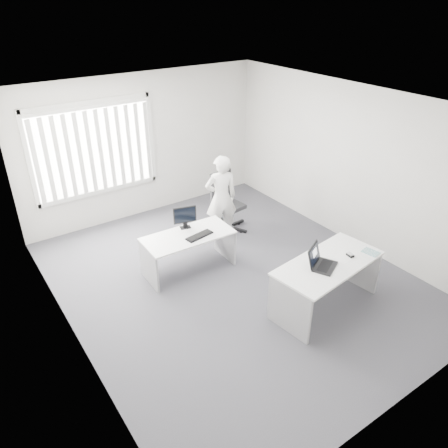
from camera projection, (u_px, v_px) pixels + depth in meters
ground at (233, 279)px, 7.05m from camera, size 6.00×6.00×0.00m
wall_back at (144, 146)px, 8.54m from camera, size 5.00×0.02×2.80m
wall_front at (415, 312)px, 4.21m from camera, size 5.00×0.02×2.80m
wall_left at (61, 253)px, 5.13m from camera, size 0.02×6.00×2.80m
wall_right at (349, 166)px, 7.62m from camera, size 0.02×6.00×2.80m
ceiling at (235, 104)px, 5.70m from camera, size 5.00×6.00×0.02m
window at (94, 149)px, 7.94m from camera, size 2.32×0.06×1.76m
blinds at (96, 152)px, 7.91m from camera, size 2.20×0.10×1.50m
desk_near at (327, 275)px, 6.22m from camera, size 1.75×0.99×0.76m
desk_far at (188, 245)px, 7.06m from camera, size 1.47×0.72×0.66m
office_chair at (227, 212)px, 8.37m from camera, size 0.72×0.72×1.13m
person at (221, 198)px, 7.87m from camera, size 0.67×0.54×1.60m
laptop at (326, 258)px, 5.93m from camera, size 0.49×0.48×0.30m
paper_sheet at (345, 256)px, 6.25m from camera, size 0.36×0.29×0.00m
mouse at (350, 255)px, 6.24m from camera, size 0.08×0.12×0.05m
booklet at (371, 252)px, 6.33m from camera, size 0.21×0.26×0.01m
keyboard at (199, 236)px, 6.93m from camera, size 0.49×0.23×0.02m
monitor at (185, 217)px, 7.09m from camera, size 0.40×0.21×0.38m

